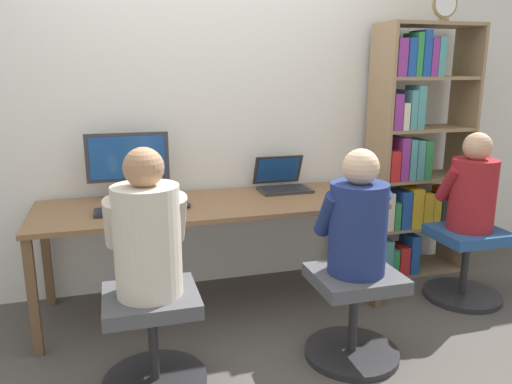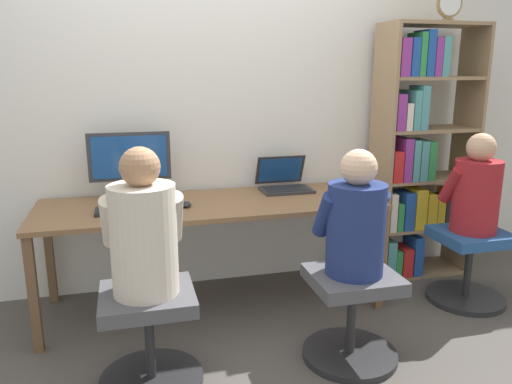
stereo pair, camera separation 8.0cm
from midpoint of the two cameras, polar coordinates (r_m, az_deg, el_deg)
ground_plane at (r=3.10m, az=-4.36°, el=-15.57°), size 14.00×14.00×0.00m
wall_back at (r=3.48m, az=-7.45°, el=10.10°), size 10.00×0.05×2.60m
desk at (r=3.18m, az=-5.90°, el=-2.27°), size 2.15×0.71×0.70m
desktop_monitor at (r=3.28m, az=-15.09°, el=3.26°), size 0.52×0.17×0.43m
laptop at (r=3.48m, az=2.39°, el=1.05°), size 0.35×0.32×0.23m
keyboard at (r=3.03m, az=-14.43°, el=-2.02°), size 0.46×0.16×0.03m
computer_mouse_by_keyboard at (r=3.08m, az=-8.81°, el=-1.45°), size 0.07×0.10×0.03m
office_chair_left at (r=2.57m, az=-12.61°, el=-15.77°), size 0.51×0.51×0.49m
office_chair_right at (r=2.78m, az=10.25°, el=-13.25°), size 0.51×0.51×0.49m
person_at_monitor at (r=2.36m, az=-13.30°, el=-4.49°), size 0.38×0.34×0.70m
person_at_laptop at (r=2.59m, az=10.69°, el=-3.19°), size 0.37×0.32×0.65m
bookshelf at (r=3.82m, az=16.93°, el=3.54°), size 0.72×0.33×1.83m
desk_clock at (r=3.78m, az=20.18°, el=19.45°), size 0.18×0.03×0.20m
office_chair_side at (r=3.66m, az=22.23°, el=-7.31°), size 0.51×0.51×0.49m
person_near_shelf at (r=3.52m, az=22.93°, el=0.40°), size 0.36×0.32×0.64m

